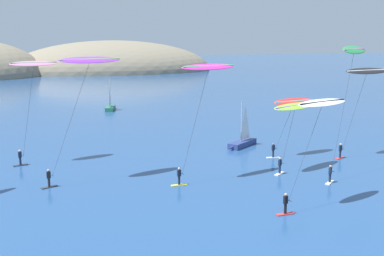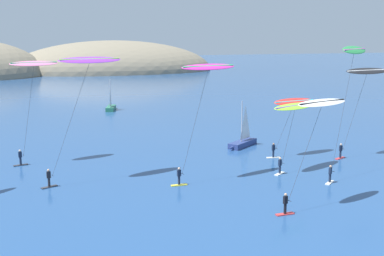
{
  "view_description": "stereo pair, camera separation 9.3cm",
  "coord_description": "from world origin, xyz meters",
  "px_view_note": "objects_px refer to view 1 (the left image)",
  "views": [
    {
      "loc": [
        -12.38,
        -18.57,
        13.51
      ],
      "look_at": [
        2.06,
        23.18,
        4.99
      ],
      "focal_mm": 45.0,
      "sensor_mm": 36.0,
      "label": 1
    },
    {
      "loc": [
        -12.3,
        -18.6,
        13.51
      ],
      "look_at": [
        2.06,
        23.18,
        4.99
      ],
      "focal_mm": 45.0,
      "sensor_mm": 36.0,
      "label": 2
    }
  ],
  "objects_px": {
    "kitesurfer_lime": "(294,110)",
    "kitesurfer_red": "(293,105)",
    "kitesurfer_pink": "(33,72)",
    "sailboat_near": "(241,142)",
    "kitesurfer_white": "(319,112)",
    "kitesurfer_magenta": "(206,76)",
    "kitesurfer_purple": "(87,68)",
    "sailboat_far": "(111,106)",
    "kitesurfer_black": "(365,76)",
    "kitesurfer_green": "(352,61)"
  },
  "relations": [
    {
      "from": "kitesurfer_white",
      "to": "kitesurfer_magenta",
      "type": "bearing_deg",
      "value": 121.93
    },
    {
      "from": "sailboat_far",
      "to": "kitesurfer_lime",
      "type": "relative_size",
      "value": 0.86
    },
    {
      "from": "kitesurfer_green",
      "to": "kitesurfer_purple",
      "type": "distance_m",
      "value": 24.94
    },
    {
      "from": "kitesurfer_pink",
      "to": "kitesurfer_lime",
      "type": "bearing_deg",
      "value": -25.24
    },
    {
      "from": "sailboat_far",
      "to": "kitesurfer_black",
      "type": "distance_m",
      "value": 49.26
    },
    {
      "from": "kitesurfer_purple",
      "to": "sailboat_near",
      "type": "bearing_deg",
      "value": 22.72
    },
    {
      "from": "sailboat_near",
      "to": "kitesurfer_purple",
      "type": "distance_m",
      "value": 23.14
    },
    {
      "from": "sailboat_far",
      "to": "kitesurfer_purple",
      "type": "relative_size",
      "value": 0.51
    },
    {
      "from": "kitesurfer_white",
      "to": "kitesurfer_purple",
      "type": "height_order",
      "value": "kitesurfer_purple"
    },
    {
      "from": "kitesurfer_white",
      "to": "kitesurfer_lime",
      "type": "distance_m",
      "value": 10.38
    },
    {
      "from": "sailboat_far",
      "to": "kitesurfer_red",
      "type": "relative_size",
      "value": 0.9
    },
    {
      "from": "sailboat_near",
      "to": "kitesurfer_pink",
      "type": "relative_size",
      "value": 0.52
    },
    {
      "from": "kitesurfer_white",
      "to": "kitesurfer_magenta",
      "type": "height_order",
      "value": "kitesurfer_magenta"
    },
    {
      "from": "sailboat_near",
      "to": "kitesurfer_magenta",
      "type": "distance_m",
      "value": 17.3
    },
    {
      "from": "kitesurfer_white",
      "to": "kitesurfer_red",
      "type": "height_order",
      "value": "kitesurfer_white"
    },
    {
      "from": "kitesurfer_white",
      "to": "kitesurfer_purple",
      "type": "bearing_deg",
      "value": 141.32
    },
    {
      "from": "sailboat_far",
      "to": "kitesurfer_white",
      "type": "bearing_deg",
      "value": -82.97
    },
    {
      "from": "kitesurfer_lime",
      "to": "kitesurfer_green",
      "type": "bearing_deg",
      "value": -29.61
    },
    {
      "from": "sailboat_near",
      "to": "kitesurfer_white",
      "type": "relative_size",
      "value": 0.66
    },
    {
      "from": "kitesurfer_lime",
      "to": "kitesurfer_white",
      "type": "bearing_deg",
      "value": -110.59
    },
    {
      "from": "kitesurfer_white",
      "to": "kitesurfer_magenta",
      "type": "distance_m",
      "value": 11.3
    },
    {
      "from": "sailboat_near",
      "to": "sailboat_far",
      "type": "distance_m",
      "value": 36.73
    },
    {
      "from": "kitesurfer_red",
      "to": "kitesurfer_green",
      "type": "xyz_separation_m",
      "value": [
        1.38,
        -8.16,
        5.35
      ]
    },
    {
      "from": "sailboat_near",
      "to": "kitesurfer_lime",
      "type": "distance_m",
      "value": 12.63
    },
    {
      "from": "kitesurfer_white",
      "to": "kitesurfer_lime",
      "type": "height_order",
      "value": "kitesurfer_white"
    },
    {
      "from": "kitesurfer_pink",
      "to": "kitesurfer_black",
      "type": "bearing_deg",
      "value": -13.59
    },
    {
      "from": "kitesurfer_pink",
      "to": "sailboat_near",
      "type": "bearing_deg",
      "value": -0.35
    },
    {
      "from": "kitesurfer_magenta",
      "to": "kitesurfer_purple",
      "type": "xyz_separation_m",
      "value": [
        -10.22,
        3.47,
        0.79
      ]
    },
    {
      "from": "kitesurfer_magenta",
      "to": "kitesurfer_pink",
      "type": "bearing_deg",
      "value": 141.81
    },
    {
      "from": "kitesurfer_pink",
      "to": "kitesurfer_lime",
      "type": "distance_m",
      "value": 27.14
    },
    {
      "from": "kitesurfer_purple",
      "to": "kitesurfer_magenta",
      "type": "bearing_deg",
      "value": -18.74
    },
    {
      "from": "sailboat_near",
      "to": "kitesurfer_purple",
      "type": "height_order",
      "value": "kitesurfer_purple"
    },
    {
      "from": "sailboat_near",
      "to": "kitesurfer_magenta",
      "type": "bearing_deg",
      "value": -128.08
    },
    {
      "from": "sailboat_near",
      "to": "kitesurfer_black",
      "type": "bearing_deg",
      "value": -36.74
    },
    {
      "from": "sailboat_far",
      "to": "kitesurfer_purple",
      "type": "xyz_separation_m",
      "value": [
        -9.15,
        -43.38,
        9.98
      ]
    },
    {
      "from": "sailboat_far",
      "to": "kitesurfer_magenta",
      "type": "distance_m",
      "value": 47.75
    },
    {
      "from": "kitesurfer_black",
      "to": "kitesurfer_magenta",
      "type": "distance_m",
      "value": 20.45
    },
    {
      "from": "sailboat_far",
      "to": "kitesurfer_magenta",
      "type": "bearing_deg",
      "value": -88.68
    },
    {
      "from": "kitesurfer_magenta",
      "to": "kitesurfer_black",
      "type": "bearing_deg",
      "value": 9.05
    },
    {
      "from": "kitesurfer_magenta",
      "to": "kitesurfer_pink",
      "type": "height_order",
      "value": "kitesurfer_magenta"
    },
    {
      "from": "sailboat_near",
      "to": "kitesurfer_red",
      "type": "distance_m",
      "value": 8.51
    },
    {
      "from": "kitesurfer_red",
      "to": "kitesurfer_lime",
      "type": "relative_size",
      "value": 0.96
    },
    {
      "from": "kitesurfer_lime",
      "to": "kitesurfer_red",
      "type": "bearing_deg",
      "value": 60.5
    },
    {
      "from": "kitesurfer_lime",
      "to": "kitesurfer_black",
      "type": "bearing_deg",
      "value": 15.68
    },
    {
      "from": "kitesurfer_green",
      "to": "kitesurfer_pink",
      "type": "relative_size",
      "value": 1.15
    },
    {
      "from": "kitesurfer_pink",
      "to": "kitesurfer_purple",
      "type": "xyz_separation_m",
      "value": [
        4.62,
        -8.21,
        0.8
      ]
    },
    {
      "from": "kitesurfer_black",
      "to": "kitesurfer_pink",
      "type": "height_order",
      "value": "kitesurfer_pink"
    },
    {
      "from": "kitesurfer_pink",
      "to": "kitesurfer_purple",
      "type": "height_order",
      "value": "kitesurfer_purple"
    },
    {
      "from": "kitesurfer_white",
      "to": "kitesurfer_pink",
      "type": "distance_m",
      "value": 29.64
    },
    {
      "from": "kitesurfer_green",
      "to": "kitesurfer_pink",
      "type": "xyz_separation_m",
      "value": [
        -28.87,
        14.05,
        -1.33
      ]
    }
  ]
}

